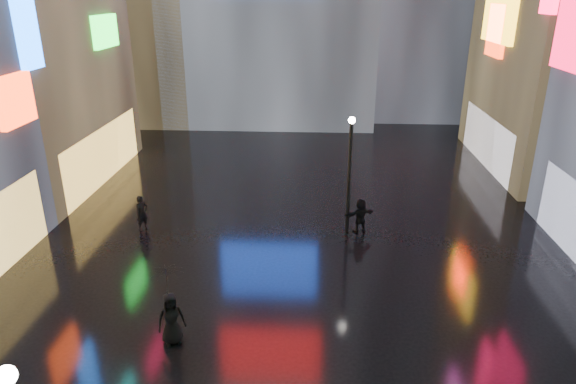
{
  "coord_description": "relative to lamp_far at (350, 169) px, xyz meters",
  "views": [
    {
      "loc": [
        0.72,
        -0.66,
        10.01
      ],
      "look_at": [
        0.0,
        12.0,
        5.0
      ],
      "focal_mm": 32.0,
      "sensor_mm": 36.0,
      "label": 1
    }
  ],
  "objects": [
    {
      "name": "pedestrian_6",
      "position": [
        -9.08,
        -0.27,
        -2.15
      ],
      "size": [
        0.66,
        0.69,
        1.6
      ],
      "primitive_type": "imported",
      "rotation": [
        0.0,
        0.0,
        0.89
      ],
      "color": "black",
      "rests_on": "ground"
    },
    {
      "name": "lamp_far",
      "position": [
        0.0,
        0.0,
        0.0
      ],
      "size": [
        0.3,
        0.3,
        5.2
      ],
      "color": "black",
      "rests_on": "ground"
    },
    {
      "name": "ground",
      "position": [
        -2.16,
        0.01,
        -2.94
      ],
      "size": [
        140.0,
        140.0,
        0.0
      ],
      "primitive_type": "plane",
      "color": "black",
      "rests_on": "ground"
    },
    {
      "name": "pedestrian_4",
      "position": [
        -5.66,
        -8.0,
        -2.09
      ],
      "size": [
        0.99,
        0.85,
        1.7
      ],
      "primitive_type": "imported",
      "rotation": [
        0.0,
        0.0,
        0.46
      ],
      "color": "black",
      "rests_on": "ground"
    },
    {
      "name": "umbrella_2",
      "position": [
        -5.66,
        -8.0,
        -0.79
      ],
      "size": [
        1.14,
        1.12,
        0.9
      ],
      "primitive_type": "imported",
      "rotation": [
        0.0,
        0.0,
        1.73
      ],
      "color": "black",
      "rests_on": "pedestrian_4"
    },
    {
      "name": "pedestrian_5",
      "position": [
        0.57,
        0.04,
        -2.16
      ],
      "size": [
        1.51,
        1.0,
        1.56
      ],
      "primitive_type": "imported",
      "rotation": [
        0.0,
        0.0,
        3.55
      ],
      "color": "black",
      "rests_on": "ground"
    }
  ]
}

